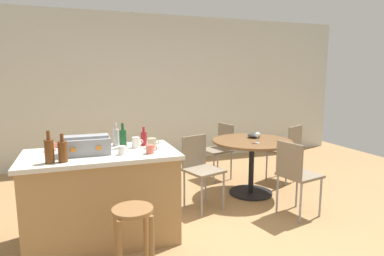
# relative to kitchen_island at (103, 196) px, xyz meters

# --- Properties ---
(ground_plane) EXTENTS (8.80, 8.80, 0.00)m
(ground_plane) POSITION_rel_kitchen_island_xyz_m (1.11, -0.14, -0.45)
(ground_plane) COLOR #A37A4C
(back_wall) EXTENTS (8.00, 0.10, 2.70)m
(back_wall) POSITION_rel_kitchen_island_xyz_m (1.11, 2.82, 0.90)
(back_wall) COLOR beige
(back_wall) RESTS_ON ground_plane
(kitchen_island) EXTENTS (1.44, 0.79, 0.89)m
(kitchen_island) POSITION_rel_kitchen_island_xyz_m (0.00, 0.00, 0.00)
(kitchen_island) COLOR #A37A4C
(kitchen_island) RESTS_ON ground_plane
(wooden_stool) EXTENTS (0.32, 0.32, 0.61)m
(wooden_stool) POSITION_rel_kitchen_island_xyz_m (0.17, -0.78, -0.00)
(wooden_stool) COLOR olive
(wooden_stool) RESTS_ON ground_plane
(dining_table) EXTENTS (1.07, 1.07, 0.75)m
(dining_table) POSITION_rel_kitchen_island_xyz_m (2.01, 0.63, 0.13)
(dining_table) COLOR black
(dining_table) RESTS_ON ground_plane
(folding_chair_near) EXTENTS (0.48, 0.48, 0.86)m
(folding_chair_near) POSITION_rel_kitchen_island_xyz_m (1.89, 1.41, 0.06)
(folding_chair_near) COLOR #7F705B
(folding_chair_near) RESTS_ON ground_plane
(folding_chair_far) EXTENTS (0.50, 0.50, 0.88)m
(folding_chair_far) POSITION_rel_kitchen_island_xyz_m (1.19, 0.43, 0.08)
(folding_chair_far) COLOR #7F705B
(folding_chair_far) RESTS_ON ground_plane
(folding_chair_left) EXTENTS (0.48, 0.48, 0.88)m
(folding_chair_left) POSITION_rel_kitchen_island_xyz_m (2.12, -0.18, 0.08)
(folding_chair_left) COLOR #7F705B
(folding_chair_left) RESTS_ON ground_plane
(folding_chair_right) EXTENTS (0.53, 0.53, 0.88)m
(folding_chair_right) POSITION_rel_kitchen_island_xyz_m (2.78, 0.89, 0.08)
(folding_chair_right) COLOR #7F705B
(folding_chair_right) RESTS_ON ground_plane
(toolbox) EXTENTS (0.44, 0.25, 0.18)m
(toolbox) POSITION_rel_kitchen_island_xyz_m (-0.13, -0.03, 0.53)
(toolbox) COLOR gray
(toolbox) RESTS_ON kitchen_island
(bottle_0) EXTENTS (0.07, 0.07, 0.24)m
(bottle_0) POSITION_rel_kitchen_island_xyz_m (0.18, 0.26, 0.53)
(bottle_0) COLOR #B7B2AD
(bottle_0) RESTS_ON kitchen_island
(bottle_1) EXTENTS (0.08, 0.08, 0.25)m
(bottle_1) POSITION_rel_kitchen_island_xyz_m (-0.33, -0.25, 0.54)
(bottle_1) COLOR #603314
(bottle_1) RESTS_ON kitchen_island
(bottle_2) EXTENTS (0.06, 0.06, 0.20)m
(bottle_2) POSITION_rel_kitchen_island_xyz_m (0.45, 0.17, 0.52)
(bottle_2) COLOR maroon
(bottle_2) RESTS_ON kitchen_island
(bottle_3) EXTENTS (0.07, 0.07, 0.25)m
(bottle_3) POSITION_rel_kitchen_island_xyz_m (0.23, 0.13, 0.54)
(bottle_3) COLOR #194C23
(bottle_3) RESTS_ON kitchen_island
(bottle_4) EXTENTS (0.08, 0.08, 0.28)m
(bottle_4) POSITION_rel_kitchen_island_xyz_m (-0.43, -0.25, 0.55)
(bottle_4) COLOR #603314
(bottle_4) RESTS_ON kitchen_island
(cup_0) EXTENTS (0.11, 0.07, 0.08)m
(cup_0) POSITION_rel_kitchen_island_xyz_m (0.18, -0.15, 0.48)
(cup_0) COLOR white
(cup_0) RESTS_ON kitchen_island
(cup_1) EXTENTS (0.11, 0.08, 0.09)m
(cup_1) POSITION_rel_kitchen_island_xyz_m (-0.45, 0.22, 0.48)
(cup_1) COLOR #DB6651
(cup_1) RESTS_ON kitchen_island
(cup_2) EXTENTS (0.11, 0.08, 0.08)m
(cup_2) POSITION_rel_kitchen_island_xyz_m (0.44, -0.20, 0.48)
(cup_2) COLOR #DB6651
(cup_2) RESTS_ON kitchen_island
(cup_3) EXTENTS (0.12, 0.08, 0.11)m
(cup_3) POSITION_rel_kitchen_island_xyz_m (0.36, 0.10, 0.50)
(cup_3) COLOR white
(cup_3) RESTS_ON kitchen_island
(cup_4) EXTENTS (0.13, 0.09, 0.10)m
(cup_4) POSITION_rel_kitchen_island_xyz_m (0.50, 0.02, 0.49)
(cup_4) COLOR tan
(cup_4) RESTS_ON kitchen_island
(wine_glass) EXTENTS (0.07, 0.07, 0.14)m
(wine_glass) POSITION_rel_kitchen_island_xyz_m (1.98, 0.44, 0.41)
(wine_glass) COLOR silver
(wine_glass) RESTS_ON dining_table
(serving_bowl) EXTENTS (0.18, 0.18, 0.07)m
(serving_bowl) POSITION_rel_kitchen_island_xyz_m (2.13, 0.77, 0.34)
(serving_bowl) COLOR #383838
(serving_bowl) RESTS_ON dining_table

